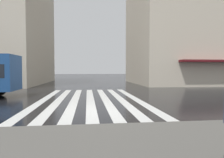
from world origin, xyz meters
name	(u,v)px	position (x,y,z in m)	size (l,w,h in m)	color
ground_plane	(99,110)	(0.00, 0.00, 0.00)	(220.00, 220.00, 0.00)	black
zebra_crossing	(90,99)	(4.00, 0.34, 0.00)	(13.00, 6.50, 0.01)	silver
haussmann_block_corner	(208,22)	(19.55, -17.72, 9.33)	(15.31, 22.74, 19.06)	beige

